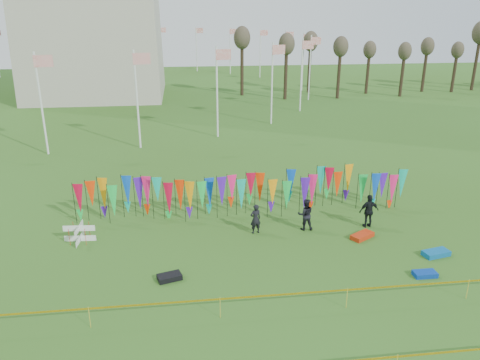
{
  "coord_description": "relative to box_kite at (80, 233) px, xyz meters",
  "views": [
    {
      "loc": [
        -3.15,
        -17.74,
        10.99
      ],
      "look_at": [
        -0.17,
        6.0,
        2.23
      ],
      "focal_mm": 35.0,
      "sensor_mm": 36.0,
      "label": 1
    }
  ],
  "objects": [
    {
      "name": "person_mid",
      "position": [
        11.55,
        -0.06,
        0.41
      ],
      "size": [
        0.87,
        0.58,
        1.72
      ],
      "primitive_type": "imported",
      "rotation": [
        0.0,
        0.0,
        3.07
      ],
      "color": "black",
      "rests_on": "ground"
    },
    {
      "name": "caution_tape_near",
      "position": [
        8.29,
        -7.05,
        0.33
      ],
      "size": [
        26.0,
        0.02,
        0.9
      ],
      "color": "#F2C205",
      "rests_on": "ground"
    },
    {
      "name": "person_left",
      "position": [
        8.88,
        -0.17,
        0.36
      ],
      "size": [
        0.68,
        0.57,
        1.61
      ],
      "primitive_type": "imported",
      "rotation": [
        0.0,
        0.0,
        3.41
      ],
      "color": "black",
      "rests_on": "ground"
    },
    {
      "name": "tree_line",
      "position": [
        40.51,
        39.88,
        5.72
      ],
      "size": [
        53.92,
        1.92,
        7.84
      ],
      "color": "#372B1B",
      "rests_on": "ground"
    },
    {
      "name": "kite_bag_blue",
      "position": [
        15.6,
        -5.23,
        -0.34
      ],
      "size": [
        1.0,
        0.52,
        0.21
      ],
      "primitive_type": "cube",
      "rotation": [
        0.0,
        0.0,
        -0.0
      ],
      "color": "#09379E",
      "rests_on": "ground"
    },
    {
      "name": "box_kite",
      "position": [
        0.0,
        0.0,
        0.0
      ],
      "size": [
        0.8,
        0.8,
        0.89
      ],
      "rotation": [
        0.0,
        0.0,
        -0.08
      ],
      "color": "red",
      "rests_on": "ground"
    },
    {
      "name": "flagpole_ring",
      "position": [
        -5.49,
        43.88,
        3.55
      ],
      "size": [
        57.4,
        56.16,
        8.0
      ],
      "color": "silver",
      "rests_on": "ground"
    },
    {
      "name": "banner_row",
      "position": [
        8.79,
        2.42,
        0.98
      ],
      "size": [
        18.64,
        0.64,
        2.31
      ],
      "color": "black",
      "rests_on": "ground"
    },
    {
      "name": "person_right",
      "position": [
        14.98,
        -0.18,
        0.47
      ],
      "size": [
        1.11,
        0.68,
        1.83
      ],
      "primitive_type": "imported",
      "rotation": [
        0.0,
        0.0,
        3.21
      ],
      "color": "black",
      "rests_on": "ground"
    },
    {
      "name": "kite_bag_black",
      "position": [
        4.51,
        -4.12,
        -0.33
      ],
      "size": [
        1.14,
        0.85,
        0.23
      ],
      "primitive_type": "cube",
      "rotation": [
        0.0,
        0.0,
        0.29
      ],
      "color": "black",
      "rests_on": "ground"
    },
    {
      "name": "kite_bag_red",
      "position": [
        14.22,
        -1.4,
        -0.33
      ],
      "size": [
        1.39,
        1.16,
        0.23
      ],
      "primitive_type": "cube",
      "rotation": [
        0.0,
        0.0,
        0.55
      ],
      "color": "red",
      "rests_on": "ground"
    },
    {
      "name": "kite_bag_teal",
      "position": [
        17.02,
        -3.58,
        -0.33
      ],
      "size": [
        1.37,
        0.86,
        0.24
      ],
      "primitive_type": "cube",
      "rotation": [
        0.0,
        0.0,
        0.21
      ],
      "color": "#0B5D9D",
      "rests_on": "ground"
    },
    {
      "name": "ground",
      "position": [
        8.51,
        -4.12,
        -0.45
      ],
      "size": [
        160.0,
        160.0,
        0.0
      ],
      "primitive_type": "plane",
      "color": "#305417",
      "rests_on": "ground"
    }
  ]
}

